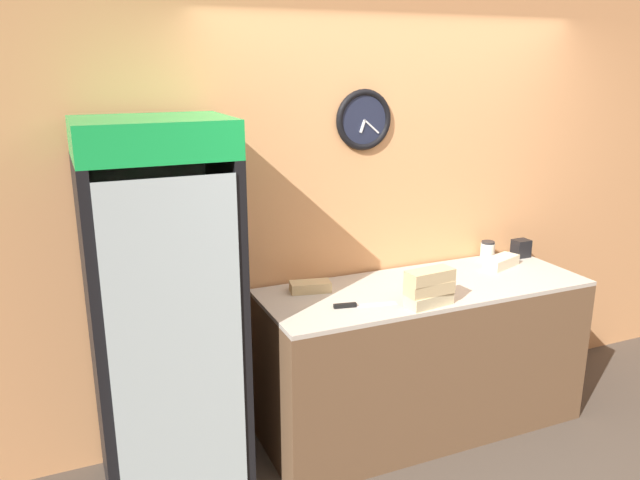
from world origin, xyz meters
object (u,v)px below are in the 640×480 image
at_px(sandwich_stack_middle, 429,288).
at_px(condiment_jar, 487,250).
at_px(beverage_cooler, 162,296).
at_px(napkin_dispenser, 521,248).
at_px(sandwich_flat_left, 501,262).
at_px(chefs_knife, 356,305).
at_px(sandwich_stack_top, 430,276).
at_px(sandwich_flat_right, 310,287).
at_px(sandwich_stack_bottom, 429,299).

xyz_separation_m(sandwich_stack_middle, condiment_jar, (0.83, 0.56, -0.04)).
xyz_separation_m(beverage_cooler, napkin_dispenser, (2.44, 0.15, -0.08)).
relative_size(sandwich_flat_left, chefs_knife, 0.81).
relative_size(chefs_knife, napkin_dispenser, 2.97).
bearing_deg(beverage_cooler, sandwich_stack_middle, -14.46).
height_order(sandwich_stack_top, sandwich_flat_left, sandwich_stack_top).
height_order(sandwich_stack_top, sandwich_flat_right, sandwich_stack_top).
bearing_deg(chefs_knife, napkin_dispenser, 14.21).
relative_size(sandwich_stack_top, sandwich_flat_left, 0.96).
xyz_separation_m(beverage_cooler, sandwich_flat_right, (0.86, 0.10, -0.11)).
bearing_deg(sandwich_flat_left, sandwich_stack_bottom, -154.48).
bearing_deg(beverage_cooler, sandwich_flat_right, 6.91).
height_order(sandwich_stack_top, condiment_jar, sandwich_stack_top).
height_order(sandwich_stack_middle, napkin_dispenser, sandwich_stack_middle).
distance_m(beverage_cooler, napkin_dispenser, 2.44).
relative_size(sandwich_stack_bottom, condiment_jar, 2.31).
relative_size(sandwich_stack_bottom, sandwich_flat_right, 1.13).
height_order(sandwich_flat_right, napkin_dispenser, napkin_dispenser).
xyz_separation_m(sandwich_stack_top, napkin_dispenser, (1.07, 0.50, -0.11)).
bearing_deg(sandwich_stack_bottom, sandwich_flat_right, 138.14).
bearing_deg(sandwich_stack_top, chefs_knife, 159.05).
bearing_deg(sandwich_stack_top, sandwich_flat_left, 25.52).
relative_size(sandwich_flat_right, condiment_jar, 2.06).
bearing_deg(sandwich_flat_right, sandwich_stack_top, -41.86).
distance_m(condiment_jar, napkin_dispenser, 0.24).
relative_size(sandwich_flat_right, chefs_knife, 0.70).
xyz_separation_m(beverage_cooler, sandwich_flat_left, (2.17, 0.03, -0.11)).
xyz_separation_m(sandwich_stack_middle, chefs_knife, (-0.37, 0.14, -0.09)).
relative_size(sandwich_stack_middle, napkin_dispenser, 2.29).
height_order(sandwich_flat_left, napkin_dispenser, napkin_dispenser).
xyz_separation_m(sandwich_stack_bottom, chefs_knife, (-0.37, 0.14, -0.03)).
bearing_deg(sandwich_stack_bottom, chefs_knife, 159.05).
relative_size(beverage_cooler, chefs_knife, 5.53).
xyz_separation_m(sandwich_flat_left, chefs_knife, (-1.17, -0.24, -0.03)).
bearing_deg(sandwich_stack_bottom, sandwich_stack_middle, 0.00).
distance_m(beverage_cooler, sandwich_stack_top, 1.41).
height_order(condiment_jar, napkin_dispenser, condiment_jar).
bearing_deg(sandwich_stack_middle, sandwich_flat_right, 138.14).
distance_m(sandwich_stack_top, sandwich_flat_left, 0.90).
height_order(chefs_knife, napkin_dispenser, napkin_dispenser).
height_order(sandwich_stack_middle, condiment_jar, sandwich_stack_middle).
relative_size(sandwich_stack_bottom, sandwich_stack_middle, 1.03).
xyz_separation_m(sandwich_stack_top, chefs_knife, (-0.37, 0.14, -0.16)).
xyz_separation_m(sandwich_flat_left, condiment_jar, (0.03, 0.18, 0.03)).
bearing_deg(sandwich_flat_left, napkin_dispenser, 24.84).
bearing_deg(sandwich_flat_left, sandwich_flat_right, 176.71).
height_order(sandwich_stack_bottom, sandwich_flat_left, sandwich_stack_bottom).
xyz_separation_m(beverage_cooler, sandwich_stack_top, (1.37, -0.35, 0.03)).
distance_m(beverage_cooler, chefs_knife, 1.03).
bearing_deg(sandwich_stack_bottom, napkin_dispenser, 25.35).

